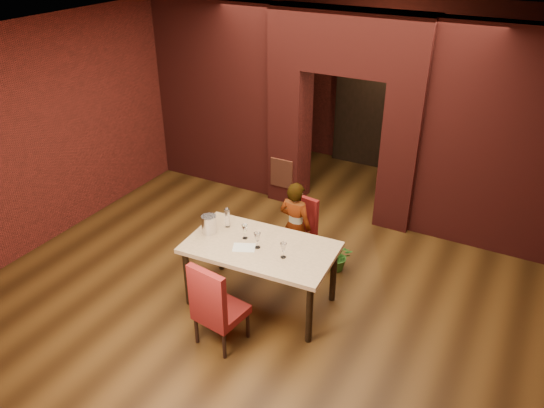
{
  "coord_description": "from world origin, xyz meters",
  "views": [
    {
      "loc": [
        2.74,
        -5.45,
        4.35
      ],
      "look_at": [
        -0.21,
        0.0,
        0.97
      ],
      "focal_mm": 35.0,
      "sensor_mm": 36.0,
      "label": 1
    }
  ],
  "objects_px": {
    "wine_glass_c": "(283,250)",
    "water_bottle": "(227,217)",
    "chair_near": "(221,302)",
    "person_seated": "(295,226)",
    "chair_far": "(296,233)",
    "dining_table": "(261,274)",
    "wine_glass_a": "(245,232)",
    "wine_glass_b": "(257,240)",
    "wine_bucket": "(209,224)",
    "potted_plant": "(338,256)"
  },
  "relations": [
    {
      "from": "wine_glass_c",
      "to": "water_bottle",
      "type": "bearing_deg",
      "value": 163.67
    },
    {
      "from": "chair_near",
      "to": "person_seated",
      "type": "xyz_separation_m",
      "value": [
        0.07,
        1.73,
        0.11
      ]
    },
    {
      "from": "person_seated",
      "to": "water_bottle",
      "type": "distance_m",
      "value": 1.0
    },
    {
      "from": "chair_far",
      "to": "water_bottle",
      "type": "height_order",
      "value": "water_bottle"
    },
    {
      "from": "dining_table",
      "to": "wine_glass_a",
      "type": "height_order",
      "value": "wine_glass_a"
    },
    {
      "from": "dining_table",
      "to": "chair_near",
      "type": "bearing_deg",
      "value": -96.96
    },
    {
      "from": "chair_far",
      "to": "wine_glass_c",
      "type": "distance_m",
      "value": 1.23
    },
    {
      "from": "wine_glass_b",
      "to": "wine_bucket",
      "type": "distance_m",
      "value": 0.71
    },
    {
      "from": "dining_table",
      "to": "chair_far",
      "type": "relative_size",
      "value": 1.85
    },
    {
      "from": "wine_bucket",
      "to": "chair_near",
      "type": "bearing_deg",
      "value": -49.65
    },
    {
      "from": "chair_far",
      "to": "potted_plant",
      "type": "xyz_separation_m",
      "value": [
        0.6,
        0.13,
        -0.26
      ]
    },
    {
      "from": "chair_near",
      "to": "water_bottle",
      "type": "bearing_deg",
      "value": -54.1
    },
    {
      "from": "wine_glass_b",
      "to": "wine_glass_c",
      "type": "bearing_deg",
      "value": -5.77
    },
    {
      "from": "dining_table",
      "to": "water_bottle",
      "type": "relative_size",
      "value": 6.65
    },
    {
      "from": "person_seated",
      "to": "chair_near",
      "type": "bearing_deg",
      "value": 91.91
    },
    {
      "from": "chair_near",
      "to": "water_bottle",
      "type": "relative_size",
      "value": 4.02
    },
    {
      "from": "dining_table",
      "to": "wine_glass_a",
      "type": "distance_m",
      "value": 0.58
    },
    {
      "from": "chair_near",
      "to": "wine_glass_b",
      "type": "bearing_deg",
      "value": -85.14
    },
    {
      "from": "dining_table",
      "to": "chair_near",
      "type": "xyz_separation_m",
      "value": [
        -0.05,
        -0.82,
        0.12
      ]
    },
    {
      "from": "chair_near",
      "to": "wine_bucket",
      "type": "xyz_separation_m",
      "value": [
        -0.67,
        0.79,
        0.42
      ]
    },
    {
      "from": "dining_table",
      "to": "chair_far",
      "type": "bearing_deg",
      "value": 86.42
    },
    {
      "from": "chair_far",
      "to": "wine_glass_c",
      "type": "bearing_deg",
      "value": -63.04
    },
    {
      "from": "dining_table",
      "to": "potted_plant",
      "type": "distance_m",
      "value": 1.28
    },
    {
      "from": "chair_near",
      "to": "potted_plant",
      "type": "distance_m",
      "value": 2.07
    },
    {
      "from": "wine_bucket",
      "to": "dining_table",
      "type": "bearing_deg",
      "value": 2.62
    },
    {
      "from": "chair_far",
      "to": "wine_bucket",
      "type": "xyz_separation_m",
      "value": [
        -0.72,
        -1.03,
        0.47
      ]
    },
    {
      "from": "wine_bucket",
      "to": "water_bottle",
      "type": "xyz_separation_m",
      "value": [
        0.13,
        0.22,
        0.02
      ]
    },
    {
      "from": "chair_near",
      "to": "wine_glass_a",
      "type": "xyz_separation_m",
      "value": [
        -0.2,
        0.88,
        0.4
      ]
    },
    {
      "from": "chair_near",
      "to": "person_seated",
      "type": "bearing_deg",
      "value": -84.77
    },
    {
      "from": "potted_plant",
      "to": "person_seated",
      "type": "bearing_deg",
      "value": -159.67
    },
    {
      "from": "dining_table",
      "to": "chair_far",
      "type": "height_order",
      "value": "chair_far"
    },
    {
      "from": "chair_near",
      "to": "water_bottle",
      "type": "distance_m",
      "value": 1.23
    },
    {
      "from": "chair_far",
      "to": "wine_glass_b",
      "type": "relative_size",
      "value": 4.69
    },
    {
      "from": "person_seated",
      "to": "dining_table",
      "type": "bearing_deg",
      "value": 92.73
    },
    {
      "from": "wine_glass_b",
      "to": "water_bottle",
      "type": "distance_m",
      "value": 0.63
    },
    {
      "from": "wine_glass_c",
      "to": "chair_near",
      "type": "bearing_deg",
      "value": -118.98
    },
    {
      "from": "wine_glass_c",
      "to": "person_seated",
      "type": "bearing_deg",
      "value": 108.44
    },
    {
      "from": "chair_near",
      "to": "wine_glass_c",
      "type": "distance_m",
      "value": 0.93
    },
    {
      "from": "wine_glass_b",
      "to": "water_bottle",
      "type": "xyz_separation_m",
      "value": [
        -0.58,
        0.24,
        0.03
      ]
    },
    {
      "from": "wine_glass_b",
      "to": "chair_far",
      "type": "bearing_deg",
      "value": 89.48
    },
    {
      "from": "chair_far",
      "to": "potted_plant",
      "type": "relative_size",
      "value": 2.15
    },
    {
      "from": "wine_glass_a",
      "to": "water_bottle",
      "type": "height_order",
      "value": "water_bottle"
    },
    {
      "from": "dining_table",
      "to": "wine_bucket",
      "type": "xyz_separation_m",
      "value": [
        -0.72,
        -0.03,
        0.54
      ]
    },
    {
      "from": "water_bottle",
      "to": "chair_near",
      "type": "bearing_deg",
      "value": -61.76
    },
    {
      "from": "wine_glass_a",
      "to": "chair_near",
      "type": "bearing_deg",
      "value": -77.04
    },
    {
      "from": "chair_far",
      "to": "wine_glass_b",
      "type": "distance_m",
      "value": 1.14
    },
    {
      "from": "chair_near",
      "to": "wine_glass_c",
      "type": "height_order",
      "value": "chair_near"
    },
    {
      "from": "chair_far",
      "to": "person_seated",
      "type": "bearing_deg",
      "value": -64.34
    },
    {
      "from": "potted_plant",
      "to": "wine_glass_a",
      "type": "bearing_deg",
      "value": -128.59
    },
    {
      "from": "dining_table",
      "to": "potted_plant",
      "type": "xyz_separation_m",
      "value": [
        0.6,
        1.12,
        -0.2
      ]
    }
  ]
}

